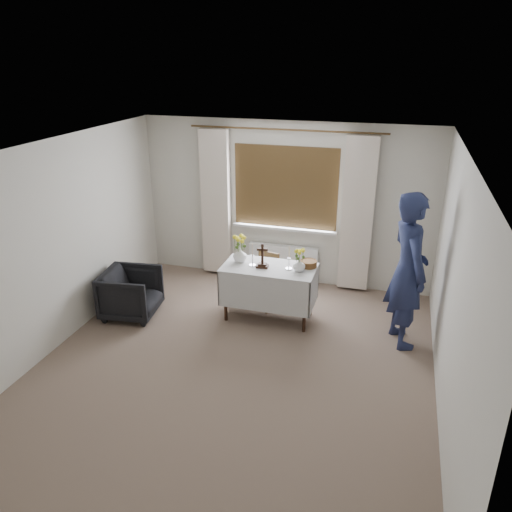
{
  "coord_description": "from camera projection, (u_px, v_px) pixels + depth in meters",
  "views": [
    {
      "loc": [
        1.62,
        -4.67,
        3.42
      ],
      "look_at": [
        -0.03,
        1.0,
        0.98
      ],
      "focal_mm": 35.0,
      "sensor_mm": 36.0,
      "label": 1
    }
  ],
  "objects": [
    {
      "name": "flower_vase_right",
      "position": [
        299.0,
        265.0,
        6.46
      ],
      "size": [
        0.21,
        0.21,
        0.17
      ],
      "primitive_type": "imported",
      "rotation": [
        0.0,
        0.0,
        0.42
      ],
      "color": "white",
      "rests_on": "altar_table"
    },
    {
      "name": "person",
      "position": [
        408.0,
        271.0,
        5.99
      ],
      "size": [
        0.7,
        0.83,
        1.95
      ],
      "primitive_type": "imported",
      "rotation": [
        0.0,
        0.0,
        1.95
      ],
      "color": "navy",
      "rests_on": "ground"
    },
    {
      "name": "wooden_cross",
      "position": [
        262.0,
        256.0,
        6.54
      ],
      "size": [
        0.16,
        0.12,
        0.33
      ],
      "primitive_type": null,
      "rotation": [
        0.0,
        0.0,
        0.07
      ],
      "color": "black",
      "rests_on": "altar_table"
    },
    {
      "name": "wooden_chair",
      "position": [
        263.0,
        281.0,
        7.06
      ],
      "size": [
        0.46,
        0.46,
        0.8
      ],
      "primitive_type": null,
      "rotation": [
        0.0,
        0.0,
        -0.28
      ],
      "color": "#4F361B",
      "rests_on": "ground"
    },
    {
      "name": "candlestick_left",
      "position": [
        252.0,
        254.0,
        6.6
      ],
      "size": [
        0.11,
        0.11,
        0.32
      ],
      "primitive_type": null,
      "rotation": [
        0.0,
        0.0,
        0.18
      ],
      "color": "silver",
      "rests_on": "altar_table"
    },
    {
      "name": "flower_vase_left",
      "position": [
        240.0,
        255.0,
        6.75
      ],
      "size": [
        0.22,
        0.22,
        0.2
      ],
      "primitive_type": "imported",
      "rotation": [
        0.0,
        0.0,
        0.18
      ],
      "color": "white",
      "rests_on": "altar_table"
    },
    {
      "name": "wicker_basket",
      "position": [
        309.0,
        264.0,
        6.62
      ],
      "size": [
        0.26,
        0.26,
        0.08
      ],
      "primitive_type": "cylinder",
      "rotation": [
        0.0,
        0.0,
        0.17
      ],
      "color": "brown",
      "rests_on": "altar_table"
    },
    {
      "name": "armchair",
      "position": [
        131.0,
        293.0,
        6.85
      ],
      "size": [
        0.81,
        0.8,
        0.67
      ],
      "primitive_type": "imported",
      "rotation": [
        0.0,
        0.0,
        1.69
      ],
      "color": "black",
      "rests_on": "ground"
    },
    {
      "name": "ground",
      "position": [
        235.0,
        365.0,
        5.87
      ],
      "size": [
        5.0,
        5.0,
        0.0
      ],
      "primitive_type": "plane",
      "color": "#7D6756",
      "rests_on": "ground"
    },
    {
      "name": "altar_table",
      "position": [
        269.0,
        293.0,
        6.77
      ],
      "size": [
        1.24,
        0.64,
        0.76
      ],
      "primitive_type": "cube",
      "color": "silver",
      "rests_on": "ground"
    },
    {
      "name": "candlestick_right",
      "position": [
        289.0,
        258.0,
        6.5
      ],
      "size": [
        0.11,
        0.11,
        0.32
      ],
      "primitive_type": null,
      "rotation": [
        0.0,
        0.0,
        -0.22
      ],
      "color": "silver",
      "rests_on": "altar_table"
    },
    {
      "name": "radiator",
      "position": [
        283.0,
        263.0,
        7.9
      ],
      "size": [
        1.1,
        0.1,
        0.6
      ],
      "primitive_type": "cube",
      "color": "white",
      "rests_on": "ground"
    }
  ]
}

